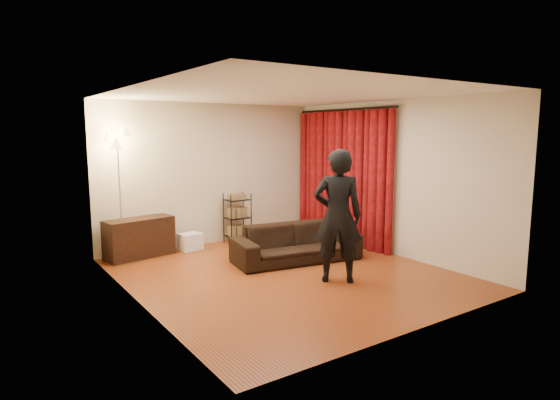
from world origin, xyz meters
TOP-DOWN VIEW (x-y plane):
  - floor at (0.00, 0.00)m, footprint 5.00×5.00m
  - ceiling at (0.00, 0.00)m, footprint 5.00×5.00m
  - wall_back at (0.00, 2.50)m, footprint 5.00×0.00m
  - wall_front at (0.00, -2.50)m, footprint 5.00×0.00m
  - wall_left at (-2.25, 0.00)m, footprint 0.00×5.00m
  - wall_right at (2.25, 0.00)m, footprint 0.00×5.00m
  - curtain_rod at (2.15, 1.12)m, footprint 0.04×2.65m
  - curtain at (2.13, 1.12)m, footprint 0.22×2.65m
  - sofa at (0.56, 0.49)m, footprint 2.23×1.18m
  - person at (0.41, -0.71)m, footprint 0.84×0.79m
  - media_cabinet at (-1.54, 2.23)m, footprint 1.23×0.65m
  - storage_boxes at (-0.62, 2.17)m, footprint 0.42×0.35m
  - wire_shelf at (0.40, 2.23)m, footprint 0.53×0.47m
  - floor_lamp at (-1.86, 2.15)m, footprint 0.45×0.45m

SIDE VIEW (x-z plane):
  - floor at x=0.00m, z-range 0.00..0.00m
  - storage_boxes at x=-0.62m, z-range 0.00..0.32m
  - sofa at x=0.56m, z-range 0.00..0.62m
  - media_cabinet at x=-1.54m, z-range 0.00..0.68m
  - wire_shelf at x=0.40m, z-range 0.00..0.98m
  - person at x=0.41m, z-range 0.00..1.92m
  - floor_lamp at x=-1.86m, z-range 0.00..2.21m
  - curtain at x=2.13m, z-range 0.00..2.55m
  - wall_back at x=0.00m, z-range -1.15..3.85m
  - wall_front at x=0.00m, z-range -1.15..3.85m
  - wall_left at x=-2.25m, z-range -1.15..3.85m
  - wall_right at x=2.25m, z-range -1.15..3.85m
  - curtain_rod at x=2.15m, z-range 2.56..2.60m
  - ceiling at x=0.00m, z-range 2.70..2.70m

